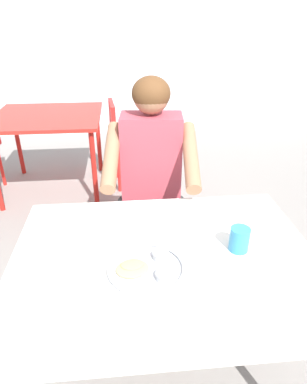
# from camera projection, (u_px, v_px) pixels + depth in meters

# --- Properties ---
(table_foreground) EXTENTS (1.18, 0.90, 0.72)m
(table_foreground) POSITION_uv_depth(u_px,v_px,m) (165.00, 270.00, 1.33)
(table_foreground) COLOR silver
(table_foreground) RESTS_ON ground
(thali_tray) EXTENTS (0.28, 0.28, 0.03)m
(thali_tray) POSITION_uv_depth(u_px,v_px,m) (147.00, 268.00, 1.23)
(thali_tray) COLOR #B7BABF
(thali_tray) RESTS_ON table_foreground
(drinking_cup) EXTENTS (0.08, 0.08, 0.10)m
(drinking_cup) POSITION_uv_depth(u_px,v_px,m) (239.00, 239.00, 1.32)
(drinking_cup) COLOR #338CBF
(drinking_cup) RESTS_ON table_foreground
(chair_foreground) EXTENTS (0.42, 0.42, 0.91)m
(chair_foreground) POSITION_uv_depth(u_px,v_px,m) (151.00, 191.00, 2.20)
(chair_foreground) COLOR red
(chair_foreground) RESTS_ON ground
(diner_foreground) EXTENTS (0.53, 0.58, 1.26)m
(diner_foreground) POSITION_uv_depth(u_px,v_px,m) (151.00, 173.00, 1.90)
(diner_foreground) COLOR #2A2A2A
(diner_foreground) RESTS_ON ground
(table_background_red) EXTENTS (0.95, 0.90, 0.73)m
(table_background_red) POSITION_uv_depth(u_px,v_px,m) (48.00, 124.00, 3.07)
(table_background_red) COLOR red
(table_background_red) RESTS_ON ground
(chair_red_right) EXTENTS (0.42, 0.43, 0.83)m
(chair_red_right) POSITION_uv_depth(u_px,v_px,m) (124.00, 137.00, 3.23)
(chair_red_right) COLOR red
(chair_red_right) RESTS_ON ground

